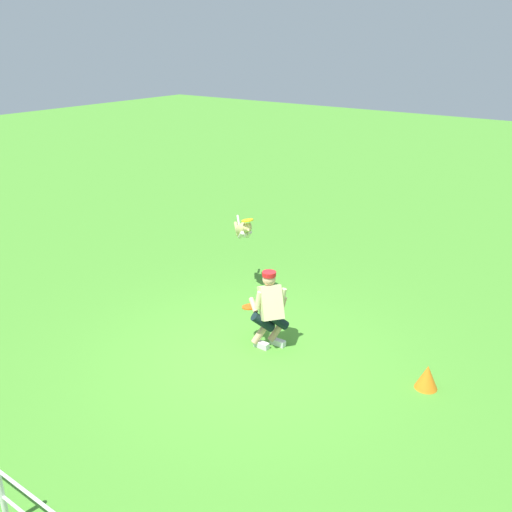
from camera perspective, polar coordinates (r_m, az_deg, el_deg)
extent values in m
plane|color=#4A912E|center=(9.12, -0.95, -10.08)|extent=(60.00, 60.00, 0.00)
cube|color=silver|center=(9.42, 2.19, -8.62)|extent=(0.26, 0.10, 0.10)
cylinder|color=tan|center=(9.37, 2.10, -7.47)|extent=(0.27, 0.31, 0.37)
cylinder|color=black|center=(9.21, 2.12, -6.43)|extent=(0.36, 0.41, 0.37)
cube|color=silver|center=(9.35, 0.55, -8.88)|extent=(0.26, 0.10, 0.10)
cylinder|color=tan|center=(9.29, 0.46, -7.72)|extent=(0.27, 0.31, 0.37)
cylinder|color=black|center=(9.14, 0.70, -6.64)|extent=(0.36, 0.41, 0.37)
cube|color=beige|center=(8.99, 1.49, -4.68)|extent=(0.53, 0.52, 0.58)
cylinder|color=beige|center=(9.04, 2.66, -4.11)|extent=(0.15, 0.16, 0.29)
cylinder|color=beige|center=(8.93, 0.24, -4.44)|extent=(0.15, 0.16, 0.29)
cylinder|color=tan|center=(9.17, -0.26, -4.95)|extent=(0.28, 0.24, 0.19)
cylinder|color=tan|center=(9.15, 2.68, -4.90)|extent=(0.15, 0.16, 0.27)
sphere|color=tan|center=(8.93, 1.31, -2.33)|extent=(0.21, 0.21, 0.21)
cylinder|color=red|center=(8.89, 1.32, -1.80)|extent=(0.22, 0.22, 0.07)
cylinder|color=red|center=(8.99, 1.12, -1.74)|extent=(0.12, 0.12, 0.02)
ellipsoid|color=tan|center=(11.03, -1.34, 2.65)|extent=(0.67, 0.62, 0.50)
ellipsoid|color=beige|center=(10.88, -1.14, 2.24)|extent=(0.13, 0.18, 0.15)
sphere|color=tan|center=(10.60, -0.87, 2.85)|extent=(0.17, 0.17, 0.17)
cone|color=tan|center=(10.52, -0.76, 2.59)|extent=(0.13, 0.13, 0.09)
cone|color=tan|center=(10.58, -1.19, 3.24)|extent=(0.06, 0.06, 0.07)
cone|color=tan|center=(10.61, -0.61, 3.29)|extent=(0.06, 0.06, 0.07)
cylinder|color=beige|center=(10.86, -1.52, 2.12)|extent=(0.27, 0.24, 0.24)
cylinder|color=beige|center=(10.89, -0.73, 2.19)|extent=(0.27, 0.24, 0.24)
cylinder|color=tan|center=(11.20, -1.92, 2.72)|extent=(0.27, 0.24, 0.24)
cylinder|color=tan|center=(11.23, -1.15, 2.78)|extent=(0.27, 0.24, 0.24)
cylinder|color=beige|center=(11.37, -1.76, 3.49)|extent=(0.18, 0.16, 0.23)
cylinder|color=yellow|center=(10.54, -0.87, 3.60)|extent=(0.23, 0.23, 0.06)
cylinder|color=#E35511|center=(9.31, -0.59, -5.10)|extent=(0.37, 0.37, 0.07)
cylinder|color=white|center=(6.75, -24.12, -20.80)|extent=(0.06, 0.06, 0.85)
cylinder|color=white|center=(6.78, -24.07, -21.07)|extent=(17.97, 0.04, 0.04)
cone|color=orange|center=(8.67, 16.74, -11.52)|extent=(0.33, 0.33, 0.36)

